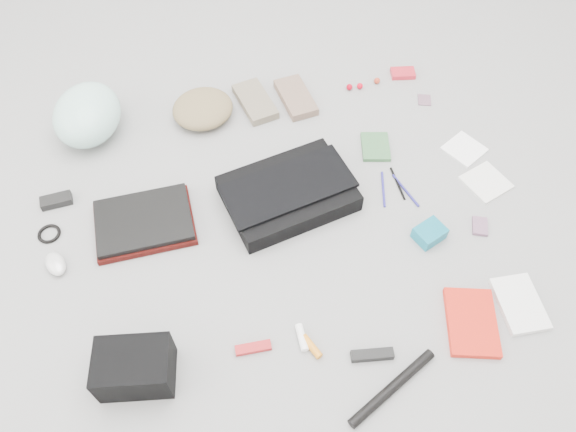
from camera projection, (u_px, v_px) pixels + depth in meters
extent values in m
plane|color=gray|center=(288.00, 225.00, 1.85)|extent=(4.00, 4.00, 0.00)
cube|color=black|center=(288.00, 193.00, 1.88)|extent=(0.46, 0.36, 0.07)
cube|color=black|center=(288.00, 186.00, 1.85)|extent=(0.46, 0.27, 0.01)
cube|color=#3A0A08|center=(145.00, 224.00, 1.84)|extent=(0.32, 0.24, 0.02)
cube|color=black|center=(143.00, 220.00, 1.82)|extent=(0.31, 0.22, 0.02)
ellipsoid|color=#BCF6E9|center=(87.00, 115.00, 2.02)|extent=(0.32, 0.35, 0.18)
ellipsoid|color=olive|center=(203.00, 109.00, 2.10)|extent=(0.28, 0.27, 0.08)
cube|color=#796D5A|center=(255.00, 102.00, 2.16)|extent=(0.14, 0.23, 0.03)
cube|color=#7F6354|center=(296.00, 97.00, 2.17)|extent=(0.13, 0.22, 0.03)
cube|color=black|center=(56.00, 201.00, 1.89)|extent=(0.10, 0.05, 0.03)
torus|color=black|center=(49.00, 234.00, 1.82)|extent=(0.09, 0.09, 0.01)
ellipsoid|color=silver|center=(56.00, 264.00, 1.75)|extent=(0.08, 0.11, 0.04)
cube|color=black|center=(135.00, 368.00, 1.51)|extent=(0.23, 0.18, 0.13)
cube|color=maroon|center=(253.00, 348.00, 1.60)|extent=(0.10, 0.04, 0.02)
cylinder|color=white|center=(302.00, 337.00, 1.61)|extent=(0.03, 0.08, 0.02)
cylinder|color=orange|center=(312.00, 346.00, 1.60)|extent=(0.05, 0.08, 0.02)
cube|color=black|center=(372.00, 355.00, 1.58)|extent=(0.12, 0.05, 0.02)
cylinder|color=black|center=(392.00, 388.00, 1.53)|extent=(0.29, 0.15, 0.03)
cube|color=red|center=(472.00, 322.00, 1.64)|extent=(0.20, 0.25, 0.02)
cube|color=white|center=(520.00, 304.00, 1.68)|extent=(0.14, 0.19, 0.02)
cube|color=#346138|center=(375.00, 147.00, 2.04)|extent=(0.13, 0.15, 0.02)
cylinder|color=navy|center=(383.00, 189.00, 1.93)|extent=(0.05, 0.15, 0.01)
cylinder|color=black|center=(398.00, 183.00, 1.94)|extent=(0.01, 0.14, 0.01)
cylinder|color=navy|center=(406.00, 190.00, 1.93)|extent=(0.04, 0.15, 0.01)
cube|color=#10728E|center=(429.00, 233.00, 1.80)|extent=(0.11, 0.10, 0.05)
cube|color=slate|center=(480.00, 226.00, 1.84)|extent=(0.07, 0.08, 0.01)
cube|color=white|center=(464.00, 149.00, 2.04)|extent=(0.17, 0.17, 0.01)
cube|color=white|center=(486.00, 182.00, 1.95)|extent=(0.17, 0.17, 0.01)
sphere|color=#A60114|center=(349.00, 87.00, 2.21)|extent=(0.03, 0.03, 0.02)
sphere|color=red|center=(360.00, 86.00, 2.21)|extent=(0.03, 0.03, 0.02)
sphere|color=#AA331E|center=(377.00, 81.00, 2.23)|extent=(0.03, 0.03, 0.02)
cube|color=red|center=(403.00, 73.00, 2.26)|extent=(0.10, 0.08, 0.02)
cube|color=#785567|center=(424.00, 100.00, 2.18)|extent=(0.07, 0.07, 0.00)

